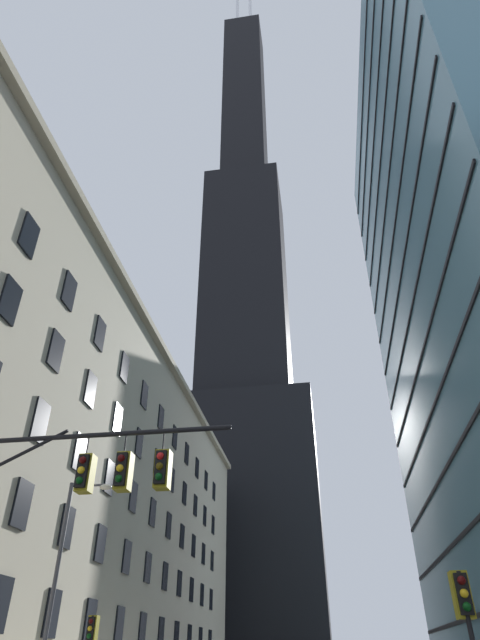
{
  "coord_description": "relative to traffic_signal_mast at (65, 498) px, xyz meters",
  "views": [
    {
      "loc": [
        3.31,
        -10.82,
        1.84
      ],
      "look_at": [
        -2.92,
        28.92,
        28.17
      ],
      "focal_mm": 29.53,
      "sensor_mm": 36.0,
      "label": 1
    }
  ],
  "objects": [
    {
      "name": "traffic_light_far_left",
      "position": [
        -3.68,
        11.89,
        -2.68
      ],
      "size": [
        0.4,
        0.63,
        3.5
      ],
      "color": "black",
      "rests_on": "sidewalk_left"
    },
    {
      "name": "dark_skyscraper",
      "position": [
        -7.14,
        85.66,
        57.57
      ],
      "size": [
        26.69,
        26.69,
        215.63
      ],
      "color": "black",
      "rests_on": "ground"
    },
    {
      "name": "traffic_light_near_right",
      "position": [
        10.05,
        1.26,
        -2.58
      ],
      "size": [
        0.4,
        0.63,
        3.61
      ],
      "color": "black",
      "rests_on": "sidewalk_right"
    },
    {
      "name": "traffic_signal_mast",
      "position": [
        0.0,
        0.0,
        0.0
      ],
      "size": [
        8.27,
        0.63,
        7.43
      ],
      "color": "black",
      "rests_on": "sidewalk_left"
    },
    {
      "name": "station_building",
      "position": [
        -13.99,
        28.02,
        8.23
      ],
      "size": [
        13.93,
        73.74,
        27.74
      ],
      "color": "#B2A88E",
      "rests_on": "ground"
    },
    {
      "name": "street_lamppost",
      "position": [
        -4.02,
        8.81,
        -0.48
      ],
      "size": [
        1.99,
        0.32,
        8.53
      ],
      "color": "#47474C",
      "rests_on": "sidewalk_left"
    }
  ]
}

